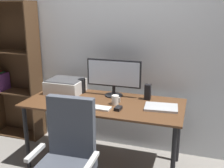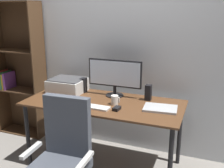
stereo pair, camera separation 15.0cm
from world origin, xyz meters
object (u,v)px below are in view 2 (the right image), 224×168
object	(u,v)px
printer	(67,85)
desk	(104,109)
mouse	(117,109)
coffee_mug	(115,100)
monitor	(115,75)
laptop	(160,108)
speaker_right	(148,93)
keyboard	(95,107)
speaker_left	(83,85)
office_chair	(61,165)
bookshelf	(19,71)

from	to	relation	value
printer	desk	bearing A→B (deg)	-17.93
mouse	coffee_mug	distance (m)	0.16
monitor	desk	bearing A→B (deg)	-99.13
coffee_mug	laptop	world-z (taller)	coffee_mug
printer	speaker_right	bearing A→B (deg)	2.99
keyboard	speaker_left	world-z (taller)	speaker_left
coffee_mug	printer	size ratio (longest dim) A/B	0.24
speaker_left	monitor	bearing A→B (deg)	1.17
keyboard	printer	world-z (taller)	printer
monitor	keyboard	size ratio (longest dim) A/B	2.11
keyboard	coffee_mug	distance (m)	0.22
monitor	printer	xyz separation A→B (m)	(-0.57, -0.06, -0.16)
monitor	speaker_right	world-z (taller)	monitor
printer	mouse	bearing A→B (deg)	-24.78
speaker_right	printer	distance (m)	0.96
laptop	office_chair	world-z (taller)	office_chair
keyboard	desk	bearing A→B (deg)	90.00
mouse	monitor	bearing A→B (deg)	117.60
desk	bookshelf	distance (m)	1.45
desk	office_chair	distance (m)	0.83
desk	bookshelf	bearing A→B (deg)	165.04
mouse	speaker_right	world-z (taller)	speaker_right
coffee_mug	laptop	bearing A→B (deg)	4.34
keyboard	speaker_right	bearing A→B (deg)	46.60
coffee_mug	desk	bearing A→B (deg)	167.42
desk	keyboard	xyz separation A→B (m)	(-0.01, -0.19, 0.09)
coffee_mug	monitor	bearing A→B (deg)	110.87
speaker_right	desk	bearing A→B (deg)	-152.22
coffee_mug	office_chair	world-z (taller)	office_chair
bookshelf	coffee_mug	bearing A→B (deg)	-14.75
coffee_mug	speaker_right	bearing A→B (deg)	41.49
desk	office_chair	world-z (taller)	office_chair
mouse	coffee_mug	size ratio (longest dim) A/B	0.99
monitor	mouse	bearing A→B (deg)	-66.80
monitor	speaker_right	size ratio (longest dim) A/B	3.61
coffee_mug	office_chair	distance (m)	0.86
keyboard	bookshelf	world-z (taller)	bookshelf
bookshelf	monitor	bearing A→B (deg)	-5.63
speaker_right	laptop	bearing A→B (deg)	-50.90
mouse	desk	bearing A→B (deg)	145.24
monitor	speaker_left	distance (m)	0.42
coffee_mug	speaker_right	world-z (taller)	speaker_right
office_chair	monitor	bearing A→B (deg)	83.35
laptop	speaker_left	size ratio (longest dim) A/B	1.88
laptop	desk	bearing A→B (deg)	175.17
laptop	speaker_left	xyz separation A→B (m)	(-0.95, 0.22, 0.07)
desk	printer	distance (m)	0.58
laptop	mouse	bearing A→B (deg)	-161.21
desk	monitor	world-z (taller)	monitor
keyboard	office_chair	size ratio (longest dim) A/B	0.29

